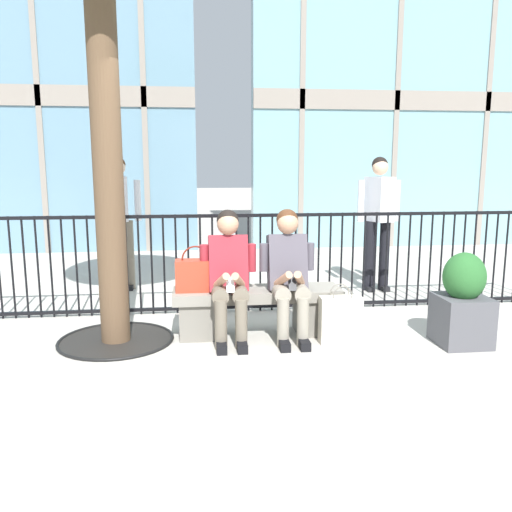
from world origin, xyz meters
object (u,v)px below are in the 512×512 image
at_px(seated_person_with_phone, 229,272).
at_px(seated_person_companion, 289,270).
at_px(stone_bench, 257,307).
at_px(bystander_at_railing, 120,213).
at_px(shopping_bag, 340,319).
at_px(bystander_further_back, 378,213).
at_px(handbag_on_bench, 196,275).
at_px(planter, 463,302).

bearing_deg(seated_person_with_phone, seated_person_companion, 0.00).
relative_size(stone_bench, bystander_at_railing, 0.94).
xyz_separation_m(seated_person_with_phone, shopping_bag, (1.01, -0.20, -0.43)).
relative_size(stone_bench, seated_person_with_phone, 1.32).
bearing_deg(stone_bench, bystander_at_railing, 126.88).
distance_m(stone_bench, bystander_further_back, 2.49).
distance_m(handbag_on_bench, bystander_at_railing, 2.31).
bearing_deg(handbag_on_bench, seated_person_with_phone, -21.45).
height_order(seated_person_with_phone, planter, seated_person_with_phone).
relative_size(bystander_at_railing, planter, 2.01).
height_order(seated_person_with_phone, handbag_on_bench, seated_person_with_phone).
bearing_deg(planter, handbag_on_bench, 168.37).
bearing_deg(seated_person_companion, seated_person_with_phone, 180.00).
height_order(handbag_on_bench, shopping_bag, handbag_on_bench).
xyz_separation_m(seated_person_companion, planter, (1.53, -0.37, -0.26)).
xyz_separation_m(seated_person_with_phone, bystander_further_back, (2.03, 1.74, 0.35)).
height_order(shopping_bag, bystander_further_back, bystander_further_back).
distance_m(bystander_further_back, planter, 2.20).
height_order(stone_bench, bystander_further_back, bystander_further_back).
height_order(seated_person_companion, handbag_on_bench, seated_person_companion).
bearing_deg(planter, bystander_further_back, 91.60).
relative_size(shopping_bag, bystander_further_back, 0.32).
distance_m(seated_person_with_phone, seated_person_companion, 0.56).
distance_m(seated_person_with_phone, bystander_at_railing, 2.54).
bearing_deg(seated_person_with_phone, bystander_further_back, 40.68).
height_order(seated_person_companion, bystander_further_back, bystander_further_back).
distance_m(seated_person_with_phone, handbag_on_bench, 0.33).
distance_m(shopping_bag, planter, 1.11).
relative_size(bystander_further_back, planter, 2.01).
height_order(seated_person_companion, planter, seated_person_companion).
bearing_deg(stone_bench, planter, -15.51).
relative_size(seated_person_companion, bystander_further_back, 0.71).
bearing_deg(bystander_further_back, seated_person_companion, -130.18).
height_order(shopping_bag, bystander_at_railing, bystander_at_railing).
distance_m(handbag_on_bench, bystander_further_back, 2.87).
xyz_separation_m(stone_bench, seated_person_with_phone, (-0.28, -0.13, 0.38)).
relative_size(seated_person_companion, planter, 1.43).
bearing_deg(handbag_on_bench, shopping_bag, -13.71).
relative_size(handbag_on_bench, shopping_bag, 0.79).
xyz_separation_m(bystander_further_back, planter, (0.06, -2.12, -0.61)).
height_order(seated_person_with_phone, bystander_at_railing, bystander_at_railing).
relative_size(shopping_bag, bystander_at_railing, 0.32).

